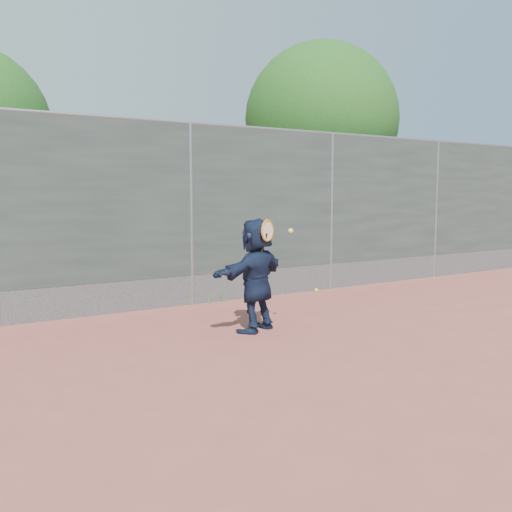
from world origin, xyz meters
TOP-DOWN VIEW (x-y plane):
  - ground at (0.00, 0.00)m, footprint 80.00×80.00m
  - player at (-0.08, 1.37)m, footprint 1.48×0.98m
  - ball_ground at (2.53, 3.35)m, footprint 0.07×0.07m
  - fence at (-0.00, 3.50)m, footprint 20.00×0.06m
  - swing_action at (-0.00, 1.17)m, footprint 0.49×0.20m
  - tree_right at (4.68, 5.75)m, footprint 3.78×3.60m
  - weed_clump at (0.29, 3.38)m, footprint 0.68×0.07m

SIDE VIEW (x-z plane):
  - ground at x=0.00m, z-range 0.00..0.00m
  - ball_ground at x=2.53m, z-range 0.00..0.07m
  - weed_clump at x=0.29m, z-range -0.02..0.28m
  - player at x=-0.08m, z-range 0.00..1.53m
  - swing_action at x=0.00m, z-range 1.10..1.61m
  - fence at x=0.00m, z-range 0.07..3.09m
  - tree_right at x=4.68m, z-range 0.80..6.19m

